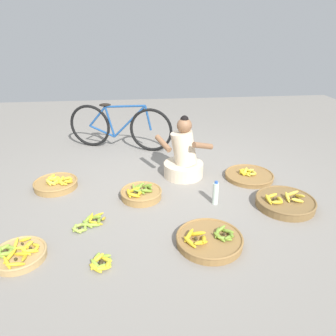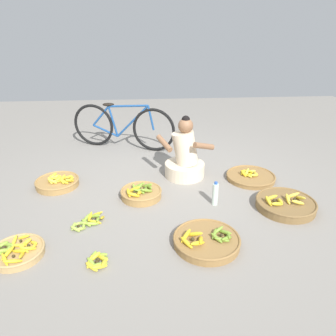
% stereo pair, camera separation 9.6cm
% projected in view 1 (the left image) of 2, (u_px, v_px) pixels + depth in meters
% --- Properties ---
extents(ground_plane, '(10.00, 10.00, 0.00)m').
position_uv_depth(ground_plane, '(166.00, 187.00, 3.94)').
color(ground_plane, gray).
extents(vendor_woman_front, '(0.73, 0.53, 0.82)m').
position_uv_depth(vendor_woman_front, '(184.00, 157.00, 4.12)').
color(vendor_woman_front, beige).
rests_on(vendor_woman_front, ground).
extents(bicycle_leaning, '(1.63, 0.60, 0.73)m').
position_uv_depth(bicycle_leaning, '(120.00, 127.00, 5.01)').
color(bicycle_leaning, black).
rests_on(bicycle_leaning, ground).
extents(banana_basket_near_bicycle, '(0.64, 0.64, 0.17)m').
position_uv_depth(banana_basket_near_bicycle, '(285.00, 202.00, 3.50)').
color(banana_basket_near_bicycle, brown).
rests_on(banana_basket_near_bicycle, ground).
extents(banana_basket_back_right, '(0.46, 0.46, 0.14)m').
position_uv_depth(banana_basket_back_right, '(19.00, 254.00, 2.72)').
color(banana_basket_back_right, tan).
rests_on(banana_basket_back_right, ground).
extents(banana_basket_front_center, '(0.48, 0.48, 0.17)m').
position_uv_depth(banana_basket_front_center, '(141.00, 193.00, 3.67)').
color(banana_basket_front_center, '#A87F47').
rests_on(banana_basket_front_center, ground).
extents(banana_basket_near_vendor, '(0.62, 0.62, 0.16)m').
position_uv_depth(banana_basket_near_vendor, '(209.00, 240.00, 2.90)').
color(banana_basket_near_vendor, olive).
rests_on(banana_basket_near_vendor, ground).
extents(banana_basket_back_left, '(0.53, 0.53, 0.16)m').
position_uv_depth(banana_basket_back_left, '(56.00, 184.00, 3.90)').
color(banana_basket_back_left, '#A87F47').
rests_on(banana_basket_back_left, ground).
extents(banana_basket_back_center, '(0.63, 0.63, 0.13)m').
position_uv_depth(banana_basket_back_center, '(249.00, 175.00, 4.15)').
color(banana_basket_back_center, olive).
rests_on(banana_basket_back_center, ground).
extents(loose_bananas_front_right, '(0.33, 0.31, 0.09)m').
position_uv_depth(loose_bananas_front_right, '(89.00, 223.00, 3.18)').
color(loose_bananas_front_right, '#9EB747').
rests_on(loose_bananas_front_right, ground).
extents(loose_bananas_mid_right, '(0.21, 0.24, 0.09)m').
position_uv_depth(loose_bananas_mid_right, '(101.00, 263.00, 2.65)').
color(loose_bananas_mid_right, yellow).
rests_on(loose_bananas_mid_right, ground).
extents(water_bottle, '(0.07, 0.07, 0.28)m').
position_uv_depth(water_bottle, '(216.00, 193.00, 3.52)').
color(water_bottle, silver).
rests_on(water_bottle, ground).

